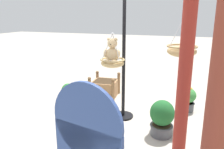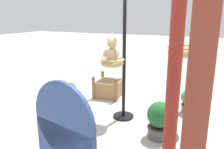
% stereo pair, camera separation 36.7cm
% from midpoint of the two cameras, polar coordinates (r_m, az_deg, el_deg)
% --- Properties ---
extents(ground_plane, '(40.00, 40.00, 0.00)m').
position_cam_midpoint_polar(ground_plane, '(4.97, 2.12, -10.71)').
color(ground_plane, '#A8A093').
extents(display_pole_central, '(0.44, 0.44, 2.56)m').
position_cam_midpoint_polar(display_pole_central, '(4.71, 5.22, -1.69)').
color(display_pole_central, black).
rests_on(display_pole_central, ground).
extents(hanging_basket_with_teddy, '(0.48, 0.48, 0.66)m').
position_cam_midpoint_polar(hanging_basket_with_teddy, '(4.43, 2.42, 3.04)').
color(hanging_basket_with_teddy, tan).
extents(teddy_bear, '(0.33, 0.30, 0.48)m').
position_cam_midpoint_polar(teddy_bear, '(4.38, 2.34, 5.63)').
color(teddy_bear, tan).
extents(hanging_basket_left_high, '(0.58, 0.58, 0.74)m').
position_cam_midpoint_polar(hanging_basket_left_high, '(4.51, 19.61, 5.48)').
color(hanging_basket_left_high, tan).
extents(greenhouse_pillar_left, '(0.41, 0.41, 2.68)m').
position_cam_midpoint_polar(greenhouse_pillar_left, '(2.17, 24.97, -9.72)').
color(greenhouse_pillar_left, brown).
rests_on(greenhouse_pillar_left, ground).
extents(greenhouse_pillar_right, '(0.32, 0.32, 2.68)m').
position_cam_midpoint_polar(greenhouse_pillar_right, '(2.88, 18.67, -3.13)').
color(greenhouse_pillar_right, '#9E2D23').
rests_on(greenhouse_pillar_right, ground).
extents(wooden_planter_box, '(0.77, 0.80, 0.61)m').
position_cam_midpoint_polar(wooden_planter_box, '(6.12, 0.96, -3.32)').
color(wooden_planter_box, '#9E7047').
rests_on(wooden_planter_box, ground).
extents(potted_plant_tall_leafy, '(0.44, 0.44, 0.68)m').
position_cam_midpoint_polar(potted_plant_tall_leafy, '(4.21, 14.31, -10.98)').
color(potted_plant_tall_leafy, '#4C4C51').
rests_on(potted_plant_tall_leafy, ground).
extents(potted_plant_conical_shrub, '(0.41, 0.41, 0.58)m').
position_cam_midpoint_polar(potted_plant_conical_shrub, '(5.42, 20.88, -6.22)').
color(potted_plant_conical_shrub, '#4C4C51').
rests_on(potted_plant_conical_shrub, ground).
extents(potted_plant_trailing_ivy, '(0.32, 0.32, 0.63)m').
position_cam_midpoint_polar(potted_plant_trailing_ivy, '(5.36, -8.40, -5.12)').
color(potted_plant_trailing_ivy, '#2D5638').
rests_on(potted_plant_trailing_ivy, ground).
extents(display_sign_board, '(0.74, 0.18, 1.59)m').
position_cam_midpoint_polar(display_sign_board, '(2.24, -6.91, -17.96)').
color(display_sign_board, '#334C8C').
rests_on(display_sign_board, ground).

